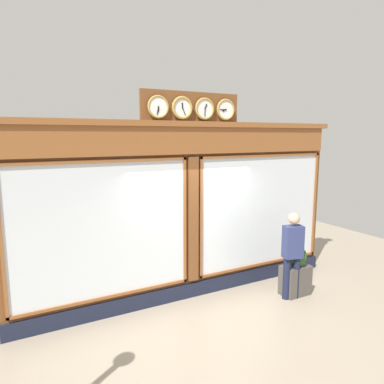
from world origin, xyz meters
name	(u,v)px	position (x,y,z in m)	size (l,w,h in m)	color
ground_plane	(296,382)	(0.00, 2.80, 0.00)	(14.00, 14.00, 0.00)	gray
shop_facade	(189,210)	(0.00, -0.13, 1.71)	(6.78, 0.42, 3.90)	brown
pedestrian	(292,252)	(-1.64, 0.98, 0.93)	(0.40, 0.30, 1.69)	#191E38
planter_box	(295,280)	(-1.84, 0.89, 0.29)	(0.56, 0.36, 0.59)	#4C4742
planter_shrub	(296,256)	(-1.84, 0.89, 0.79)	(0.40, 0.40, 0.40)	#285623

